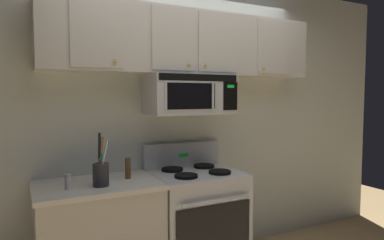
{
  "coord_description": "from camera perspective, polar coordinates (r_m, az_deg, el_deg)",
  "views": [
    {
      "loc": [
        -1.37,
        -2.21,
        1.56
      ],
      "look_at": [
        0.0,
        0.49,
        1.35
      ],
      "focal_mm": 32.3,
      "sensor_mm": 36.0,
      "label": 1
    }
  ],
  "objects": [
    {
      "name": "back_wall",
      "position": [
        3.3,
        -2.35,
        0.33
      ],
      "size": [
        5.2,
        0.1,
        2.7
      ],
      "primitive_type": "cube",
      "color": "silver",
      "rests_on": "ground_plane"
    },
    {
      "name": "pepper_mill",
      "position": [
        2.84,
        -10.55,
        -7.84
      ],
      "size": [
        0.05,
        0.05,
        0.17
      ],
      "primitive_type": "cylinder",
      "color": "brown",
      "rests_on": "counter_segment"
    },
    {
      "name": "over_range_microwave",
      "position": [
        3.07,
        -0.43,
        4.26
      ],
      "size": [
        0.76,
        0.43,
        0.35
      ],
      "color": "#B7BABF"
    },
    {
      "name": "stove_range",
      "position": [
        3.16,
        0.56,
        -16.24
      ],
      "size": [
        0.76,
        0.69,
        1.12
      ],
      "color": "#B7BABF",
      "rests_on": "ground_plane"
    },
    {
      "name": "upper_cabinets",
      "position": [
        3.13,
        -0.69,
        12.51
      ],
      "size": [
        2.5,
        0.36,
        0.55
      ],
      "color": "#BCB7AD"
    },
    {
      "name": "salt_shaker",
      "position": [
        2.64,
        -19.82,
        -9.59
      ],
      "size": [
        0.05,
        0.05,
        0.11
      ],
      "color": "white",
      "rests_on": "counter_segment"
    },
    {
      "name": "utensil_crock_charcoal",
      "position": [
        2.65,
        -14.81,
        -8.21
      ],
      "size": [
        0.12,
        0.12,
        0.4
      ],
      "color": "#2D2D33",
      "rests_on": "counter_segment"
    },
    {
      "name": "counter_segment",
      "position": [
        2.91,
        -15.17,
        -18.57
      ],
      "size": [
        0.93,
        0.65,
        0.9
      ],
      "color": "#BCB7AD",
      "rests_on": "ground_plane"
    }
  ]
}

